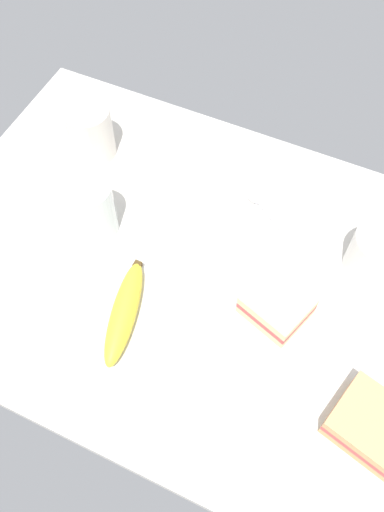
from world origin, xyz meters
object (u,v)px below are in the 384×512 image
at_px(glass_of_milk, 94,209).
at_px(banana, 124,312).
at_px(coffee_mug_milky, 380,254).
at_px(sandwich_side, 277,306).
at_px(spoon, 262,206).
at_px(coffee_mug_black, 90,131).
at_px(sandwich_main, 372,425).

distance_m(glass_of_milk, banana, 0.18).
distance_m(coffee_mug_milky, sandwich_side, 0.18).
distance_m(glass_of_milk, spoon, 0.29).
bearing_deg(glass_of_milk, coffee_mug_milky, -165.76).
relative_size(coffee_mug_black, sandwich_side, 0.92).
bearing_deg(coffee_mug_black, sandwich_main, 154.68).
height_order(coffee_mug_milky, glass_of_milk, glass_of_milk).
distance_m(coffee_mug_milky, spoon, 0.22).
distance_m(coffee_mug_milky, banana, 0.40).
bearing_deg(sandwich_main, coffee_mug_black, -25.32).
xyz_separation_m(coffee_mug_black, coffee_mug_milky, (-0.54, 0.03, -0.01)).
bearing_deg(sandwich_main, banana, -1.27).
bearing_deg(sandwich_side, banana, 27.08).
relative_size(coffee_mug_milky, glass_of_milk, 1.11).
relative_size(glass_of_milk, spoon, 0.97).
relative_size(sandwich_side, banana, 0.62).
relative_size(sandwich_main, spoon, 1.10).
bearing_deg(coffee_mug_black, banana, 127.89).
bearing_deg(sandwich_side, spoon, -63.36).
relative_size(coffee_mug_milky, spoon, 1.07).
distance_m(coffee_mug_black, sandwich_side, 0.45).
relative_size(sandwich_main, glass_of_milk, 1.14).
xyz_separation_m(sandwich_side, glass_of_milk, (0.33, -0.02, 0.03)).
height_order(coffee_mug_black, glass_of_milk, glass_of_milk).
relative_size(banana, spoon, 1.60).
bearing_deg(glass_of_milk, spoon, -146.90).
distance_m(sandwich_main, sandwich_side, 0.21).
bearing_deg(glass_of_milk, sandwich_side, 175.79).
xyz_separation_m(sandwich_main, banana, (0.38, -0.01, -0.00)).
xyz_separation_m(sandwich_side, spoon, (0.09, -0.18, -0.02)).
xyz_separation_m(sandwich_main, spoon, (0.27, -0.29, -0.02)).
height_order(coffee_mug_black, spoon, coffee_mug_black).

